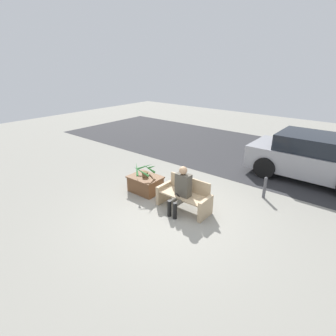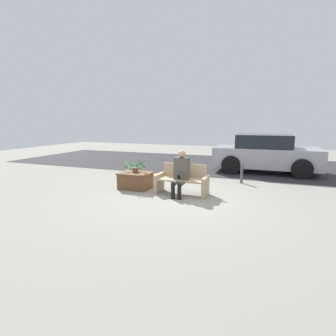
{
  "view_description": "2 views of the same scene",
  "coord_description": "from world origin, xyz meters",
  "px_view_note": "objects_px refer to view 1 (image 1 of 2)",
  "views": [
    {
      "loc": [
        3.41,
        -4.38,
        3.56
      ],
      "look_at": [
        -0.79,
        0.77,
        0.87
      ],
      "focal_mm": 28.0,
      "sensor_mm": 36.0,
      "label": 1
    },
    {
      "loc": [
        2.09,
        -6.1,
        1.94
      ],
      "look_at": [
        -0.51,
        0.68,
        0.66
      ],
      "focal_mm": 28.0,
      "sensor_mm": 36.0,
      "label": 2
    }
  ],
  "objects_px": {
    "bench": "(185,196)",
    "planter_box": "(145,183)",
    "potted_plant": "(145,170)",
    "bollard_post": "(265,187)",
    "parked_car": "(312,157)",
    "person_seated": "(181,188)"
  },
  "relations": [
    {
      "from": "potted_plant",
      "to": "bollard_post",
      "type": "xyz_separation_m",
      "value": [
        2.85,
        1.84,
        -0.35
      ]
    },
    {
      "from": "parked_car",
      "to": "bench",
      "type": "bearing_deg",
      "value": -116.2
    },
    {
      "from": "bench",
      "to": "planter_box",
      "type": "distance_m",
      "value": 1.47
    },
    {
      "from": "planter_box",
      "to": "bollard_post",
      "type": "height_order",
      "value": "bollard_post"
    },
    {
      "from": "person_seated",
      "to": "parked_car",
      "type": "height_order",
      "value": "parked_car"
    },
    {
      "from": "planter_box",
      "to": "potted_plant",
      "type": "height_order",
      "value": "potted_plant"
    },
    {
      "from": "planter_box",
      "to": "bollard_post",
      "type": "distance_m",
      "value": 3.39
    },
    {
      "from": "parked_car",
      "to": "bollard_post",
      "type": "relative_size",
      "value": 6.08
    },
    {
      "from": "parked_car",
      "to": "bollard_post",
      "type": "height_order",
      "value": "parked_car"
    },
    {
      "from": "planter_box",
      "to": "bollard_post",
      "type": "relative_size",
      "value": 1.46
    },
    {
      "from": "potted_plant",
      "to": "bollard_post",
      "type": "height_order",
      "value": "potted_plant"
    },
    {
      "from": "planter_box",
      "to": "bollard_post",
      "type": "xyz_separation_m",
      "value": [
        2.86,
        1.83,
        0.07
      ]
    },
    {
      "from": "potted_plant",
      "to": "parked_car",
      "type": "relative_size",
      "value": 0.19
    },
    {
      "from": "planter_box",
      "to": "parked_car",
      "type": "xyz_separation_m",
      "value": [
        3.51,
        4.1,
        0.47
      ]
    },
    {
      "from": "bench",
      "to": "person_seated",
      "type": "xyz_separation_m",
      "value": [
        0.01,
        -0.18,
        0.29
      ]
    },
    {
      "from": "bollard_post",
      "to": "potted_plant",
      "type": "bearing_deg",
      "value": -147.2
    },
    {
      "from": "potted_plant",
      "to": "parked_car",
      "type": "height_order",
      "value": "parked_car"
    },
    {
      "from": "person_seated",
      "to": "bollard_post",
      "type": "height_order",
      "value": "person_seated"
    },
    {
      "from": "person_seated",
      "to": "potted_plant",
      "type": "distance_m",
      "value": 1.5
    },
    {
      "from": "person_seated",
      "to": "bollard_post",
      "type": "bearing_deg",
      "value": 56.39
    },
    {
      "from": "parked_car",
      "to": "person_seated",
      "type": "bearing_deg",
      "value": -115.09
    },
    {
      "from": "bench",
      "to": "planter_box",
      "type": "height_order",
      "value": "bench"
    }
  ]
}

